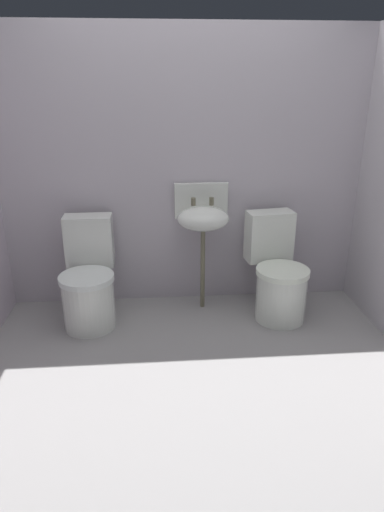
{
  "coord_description": "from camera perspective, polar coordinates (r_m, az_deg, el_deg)",
  "views": [
    {
      "loc": [
        -0.21,
        -2.35,
        1.74
      ],
      "look_at": [
        0.0,
        0.28,
        0.7
      ],
      "focal_mm": 31.53,
      "sensor_mm": 36.0,
      "label": 1
    }
  ],
  "objects": [
    {
      "name": "ground_plane",
      "position": [
        2.96,
        0.44,
        -15.45
      ],
      "size": [
        3.22,
        2.61,
        0.08
      ],
      "primitive_type": "cube",
      "color": "gray"
    },
    {
      "name": "wall_back",
      "position": [
        3.58,
        -1.15,
        10.61
      ],
      "size": [
        3.22,
        0.1,
        2.13
      ],
      "primitive_type": "cube",
      "color": "#B8B0BA",
      "rests_on": "ground"
    },
    {
      "name": "toilet_left",
      "position": [
        3.46,
        -12.97,
        -3.31
      ],
      "size": [
        0.4,
        0.59,
        0.78
      ],
      "rotation": [
        0.0,
        0.0,
        3.15
      ],
      "color": "white",
      "rests_on": "ground"
    },
    {
      "name": "toilet_right",
      "position": [
        3.54,
        10.78,
        -2.54
      ],
      "size": [
        0.46,
        0.64,
        0.78
      ],
      "rotation": [
        0.0,
        0.0,
        3.29
      ],
      "color": "white",
      "rests_on": "ground"
    },
    {
      "name": "sink",
      "position": [
        3.46,
        1.37,
        4.95
      ],
      "size": [
        0.42,
        0.35,
        0.99
      ],
      "color": "#6C6750",
      "rests_on": "ground"
    }
  ]
}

